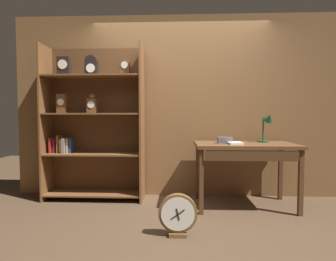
% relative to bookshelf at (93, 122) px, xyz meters
% --- Properties ---
extents(ground_plane, '(10.00, 10.00, 0.00)m').
position_rel_bookshelf_xyz_m(ground_plane, '(1.22, -1.06, -1.07)').
color(ground_plane, '#4C3826').
extents(back_wood_panel, '(4.80, 0.05, 2.60)m').
position_rel_bookshelf_xyz_m(back_wood_panel, '(1.22, 0.21, 0.23)').
color(back_wood_panel, brown).
rests_on(back_wood_panel, ground).
extents(bookshelf, '(1.36, 0.40, 2.12)m').
position_rel_bookshelf_xyz_m(bookshelf, '(0.00, 0.00, 0.00)').
color(bookshelf, brown).
rests_on(bookshelf, ground).
extents(workbench, '(1.24, 0.71, 0.81)m').
position_rel_bookshelf_xyz_m(workbench, '(2.04, -0.29, -0.36)').
color(workbench, brown).
rests_on(workbench, ground).
extents(desk_lamp, '(0.20, 0.21, 0.40)m').
position_rel_bookshelf_xyz_m(desk_lamp, '(2.36, -0.12, -0.02)').
color(desk_lamp, '#1E472D').
rests_on(desk_lamp, workbench).
extents(toolbox_small, '(0.18, 0.10, 0.08)m').
position_rel_bookshelf_xyz_m(toolbox_small, '(1.79, -0.27, -0.22)').
color(toolbox_small, '#595960').
rests_on(toolbox_small, workbench).
extents(open_repair_manual, '(0.16, 0.22, 0.02)m').
position_rel_bookshelf_xyz_m(open_repair_manual, '(1.89, -0.39, -0.25)').
color(open_repair_manual, silver).
rests_on(open_repair_manual, workbench).
extents(round_clock_large, '(0.37, 0.11, 0.41)m').
position_rel_bookshelf_xyz_m(round_clock_large, '(1.19, -1.15, -0.86)').
color(round_clock_large, brown).
rests_on(round_clock_large, ground).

